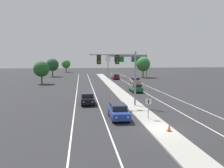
# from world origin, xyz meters

# --- Properties ---
(ground_plane) EXTENTS (260.00, 260.00, 0.00)m
(ground_plane) POSITION_xyz_m (0.00, 0.00, 0.00)
(ground_plane) COLOR #28282B
(median_island) EXTENTS (2.40, 110.00, 0.15)m
(median_island) POSITION_xyz_m (0.00, 18.00, 0.07)
(median_island) COLOR #9E9B93
(median_island) RESTS_ON ground
(lane_stripe_oncoming_center) EXTENTS (0.14, 100.00, 0.01)m
(lane_stripe_oncoming_center) POSITION_xyz_m (-4.70, 25.00, 0.00)
(lane_stripe_oncoming_center) COLOR silver
(lane_stripe_oncoming_center) RESTS_ON ground
(lane_stripe_receding_center) EXTENTS (0.14, 100.00, 0.01)m
(lane_stripe_receding_center) POSITION_xyz_m (4.70, 25.00, 0.00)
(lane_stripe_receding_center) COLOR silver
(lane_stripe_receding_center) RESTS_ON ground
(edge_stripe_left) EXTENTS (0.14, 100.00, 0.01)m
(edge_stripe_left) POSITION_xyz_m (-8.00, 25.00, 0.00)
(edge_stripe_left) COLOR silver
(edge_stripe_left) RESTS_ON ground
(edge_stripe_right) EXTENTS (0.14, 100.00, 0.01)m
(edge_stripe_right) POSITION_xyz_m (8.00, 25.00, 0.00)
(edge_stripe_right) COLOR silver
(edge_stripe_right) RESTS_ON ground
(overhead_signal_mast) EXTENTS (6.18, 0.44, 7.20)m
(overhead_signal_mast) POSITION_xyz_m (-1.87, 10.77, 5.28)
(overhead_signal_mast) COLOR gray
(overhead_signal_mast) RESTS_ON median_island
(median_sign_post) EXTENTS (0.60, 0.10, 2.20)m
(median_sign_post) POSITION_xyz_m (-0.15, 3.44, 1.59)
(median_sign_post) COLOR gray
(median_sign_post) RESTS_ON median_island
(car_oncoming_blue) EXTENTS (1.87, 4.49, 1.58)m
(car_oncoming_blue) POSITION_xyz_m (-3.17, 4.40, 0.82)
(car_oncoming_blue) COLOR navy
(car_oncoming_blue) RESTS_ON ground
(car_oncoming_black) EXTENTS (1.84, 4.48, 1.58)m
(car_oncoming_black) POSITION_xyz_m (-6.26, 13.18, 0.82)
(car_oncoming_black) COLOR black
(car_oncoming_black) RESTS_ON ground
(car_receding_green) EXTENTS (1.86, 4.49, 1.58)m
(car_receding_green) POSITION_xyz_m (3.21, 24.04, 0.82)
(car_receding_green) COLOR #195633
(car_receding_green) RESTS_ON ground
(car_receding_tan) EXTENTS (1.91, 4.51, 1.58)m
(car_receding_tan) POSITION_xyz_m (6.14, 37.57, 0.82)
(car_receding_tan) COLOR tan
(car_receding_tan) RESTS_ON ground
(car_receding_darkred) EXTENTS (1.92, 4.51, 1.58)m
(car_receding_darkred) POSITION_xyz_m (3.13, 51.14, 0.82)
(car_receding_darkred) COLOR #5B0F14
(car_receding_darkred) RESTS_ON ground
(traffic_cone_median_nose) EXTENTS (0.36, 0.36, 0.74)m
(traffic_cone_median_nose) POSITION_xyz_m (0.50, -0.91, 0.51)
(traffic_cone_median_nose) COLOR black
(traffic_cone_median_nose) RESTS_ON median_island
(highway_sign_gantry) EXTENTS (13.28, 0.42, 7.50)m
(highway_sign_gantry) POSITION_xyz_m (8.20, 58.43, 6.16)
(highway_sign_gantry) COLOR gray
(highway_sign_gantry) RESTS_ON ground
(tree_far_left_b) EXTENTS (3.93, 3.93, 5.69)m
(tree_far_left_b) POSITION_xyz_m (-16.84, 40.90, 3.71)
(tree_far_left_b) COLOR #4C3823
(tree_far_left_b) RESTS_ON ground
(tree_far_left_a) EXTENTS (4.28, 4.28, 6.19)m
(tree_far_left_a) POSITION_xyz_m (-16.81, 63.97, 4.04)
(tree_far_left_a) COLOR #4C3823
(tree_far_left_a) RESTS_ON ground
(tree_far_left_c) EXTENTS (3.87, 3.87, 5.60)m
(tree_far_left_c) POSITION_xyz_m (-13.72, 89.04, 3.65)
(tree_far_left_c) COLOR #4C3823
(tree_far_left_c) RESTS_ON ground
(tree_far_right_a) EXTENTS (4.59, 4.59, 6.64)m
(tree_far_right_a) POSITION_xyz_m (12.99, 56.40, 4.34)
(tree_far_right_a) COLOR #4C3823
(tree_far_right_a) RESTS_ON ground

